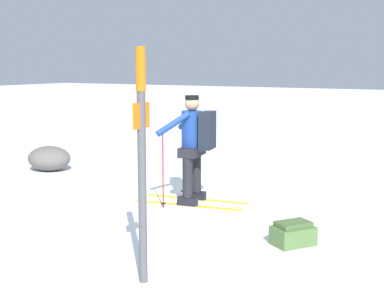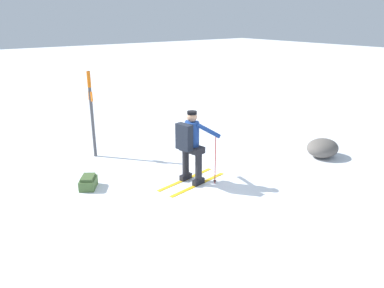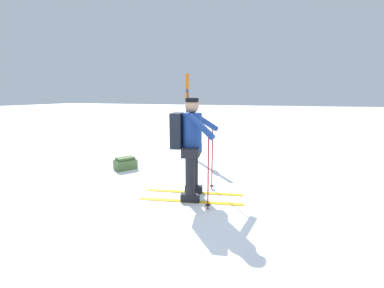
{
  "view_description": "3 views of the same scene",
  "coord_description": "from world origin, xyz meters",
  "px_view_note": "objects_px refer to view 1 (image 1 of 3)",
  "views": [
    {
      "loc": [
        -3.8,
        7.07,
        2.08
      ],
      "look_at": [
        0.13,
        0.18,
        0.9
      ],
      "focal_mm": 50.0,
      "sensor_mm": 36.0,
      "label": 1
    },
    {
      "loc": [
        -4.44,
        -5.96,
        3.55
      ],
      "look_at": [
        0.13,
        0.18,
        0.9
      ],
      "focal_mm": 35.0,
      "sensor_mm": 36.0,
      "label": 2
    },
    {
      "loc": [
        1.4,
        -3.65,
        1.67
      ],
      "look_at": [
        0.13,
        0.18,
        0.9
      ],
      "focal_mm": 24.0,
      "sensor_mm": 36.0,
      "label": 3
    }
  ],
  "objects_px": {
    "dropped_backpack": "(293,234)",
    "rock_boulder": "(49,158)",
    "trail_marker": "(142,147)",
    "skier": "(194,142)"
  },
  "relations": [
    {
      "from": "dropped_backpack",
      "to": "rock_boulder",
      "type": "relative_size",
      "value": 0.64
    },
    {
      "from": "dropped_backpack",
      "to": "rock_boulder",
      "type": "bearing_deg",
      "value": -18.18
    },
    {
      "from": "trail_marker",
      "to": "rock_boulder",
      "type": "xyz_separation_m",
      "value": [
        4.79,
        -3.62,
        -1.08
      ]
    },
    {
      "from": "dropped_backpack",
      "to": "skier",
      "type": "bearing_deg",
      "value": -29.5
    },
    {
      "from": "dropped_backpack",
      "to": "trail_marker",
      "type": "bearing_deg",
      "value": 62.85
    },
    {
      "from": "dropped_backpack",
      "to": "trail_marker",
      "type": "distance_m",
      "value": 2.3
    },
    {
      "from": "skier",
      "to": "rock_boulder",
      "type": "height_order",
      "value": "skier"
    },
    {
      "from": "skier",
      "to": "dropped_backpack",
      "type": "height_order",
      "value": "skier"
    },
    {
      "from": "rock_boulder",
      "to": "dropped_backpack",
      "type": "bearing_deg",
      "value": 161.82
    },
    {
      "from": "dropped_backpack",
      "to": "rock_boulder",
      "type": "xyz_separation_m",
      "value": [
        5.69,
        -1.87,
        0.11
      ]
    }
  ]
}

